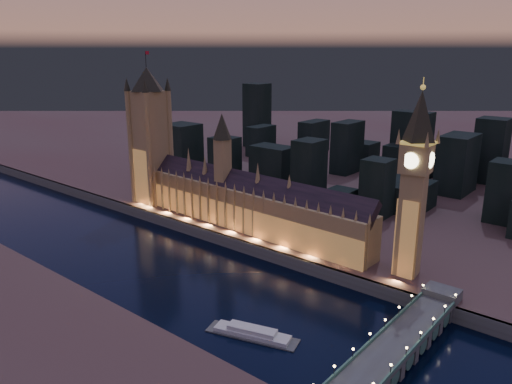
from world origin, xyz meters
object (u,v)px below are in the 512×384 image
Objects in this scene: elizabeth_tower at (415,170)px; westminster_bridge at (400,345)px; victoria_tower at (150,129)px; river_boat at (252,333)px; palace_of_westminster at (243,202)px.

westminster_bridge is (25.89, -65.38, -61.69)m from elizabeth_tower.
victoria_tower is 1.11× the size of elizabeth_tower.
elizabeth_tower is 0.95× the size of westminster_bridge.
river_boat is at bearing -26.91° from victoria_tower.
victoria_tower is 259.79m from westminster_bridge.
palace_of_westminster is at bearing 155.94° from westminster_bridge.
palace_of_westminster reaches higher than westminster_bridge.
victoria_tower is (-97.84, 0.17, 40.72)m from palace_of_westminster.
victoria_tower is 2.63× the size of river_boat.
victoria_tower reaches higher than palace_of_westminster.
victoria_tower reaches higher than river_boat.
palace_of_westminster is 1.79× the size of westminster_bridge.
river_boat is (183.89, -93.31, -65.53)m from victoria_tower.
river_boat is at bearing -47.27° from palace_of_westminster.
palace_of_westminster reaches higher than river_boat.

